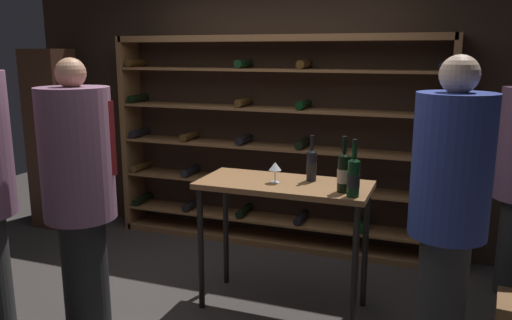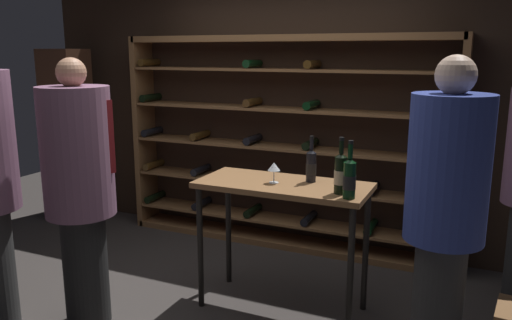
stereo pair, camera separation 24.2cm
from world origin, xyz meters
The scene contains 11 objects.
ground_plane centered at (0.00, 0.00, 0.00)m, with size 9.28×9.28×0.00m, color #383330.
back_wall centered at (0.00, 1.64, 1.37)m, with size 5.63×0.10×2.73m, color #332319.
wine_rack centered at (-0.05, 1.43, 1.00)m, with size 3.23×0.32×2.02m.
tasting_table centered at (0.45, 0.23, 0.84)m, with size 1.22×0.55×0.96m.
person_host_in_suit centered at (-0.72, -0.51, 1.01)m, with size 0.47×0.46×1.84m.
person_guest_blue_shirt centered at (1.55, 0.01, 1.02)m, with size 0.46×0.46×1.86m.
display_cabinet centered at (-2.41, 1.14, 0.95)m, with size 0.44×0.36×1.90m, color #4C2D1E.
wine_bottle_gold_foil centered at (0.62, 0.34, 1.08)m, with size 0.07×0.07×0.33m.
wine_bottle_black_capsule centered at (0.98, 0.04, 1.09)m, with size 0.08×0.08×0.37m.
wine_bottle_amber_reserve centered at (0.89, 0.13, 1.10)m, with size 0.08×0.08×0.37m.
wine_glass_stemmed_left centered at (0.40, 0.20, 1.07)m, with size 0.09×0.09×0.15m.
Camera 2 is at (1.72, -3.02, 1.87)m, focal length 35.68 mm.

